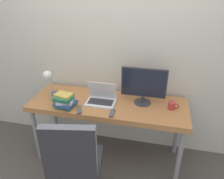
# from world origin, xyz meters

# --- Properties ---
(ground_plane) EXTENTS (12.00, 12.00, 0.00)m
(ground_plane) POSITION_xyz_m (0.00, 0.00, 0.00)
(ground_plane) COLOR #514C47
(wall_back) EXTENTS (8.00, 0.05, 2.60)m
(wall_back) POSITION_xyz_m (0.00, 0.67, 1.30)
(wall_back) COLOR beige
(wall_back) RESTS_ON ground_plane
(desk) EXTENTS (1.73, 0.60, 0.76)m
(desk) POSITION_xyz_m (0.00, 0.30, 0.70)
(desk) COLOR #B77542
(desk) RESTS_ON ground_plane
(laptop) EXTENTS (0.32, 0.22, 0.23)m
(laptop) POSITION_xyz_m (-0.07, 0.29, 0.81)
(laptop) COLOR silver
(laptop) RESTS_ON desk
(monitor) EXTENTS (0.48, 0.18, 0.40)m
(monitor) POSITION_xyz_m (0.37, 0.38, 0.98)
(monitor) COLOR #333338
(monitor) RESTS_ON desk
(desk_lamp) EXTENTS (0.13, 0.24, 0.35)m
(desk_lamp) POSITION_xyz_m (-0.65, 0.25, 0.99)
(desk_lamp) COLOR #4C4C51
(desk_lamp) RESTS_ON desk
(office_chair) EXTENTS (0.61, 0.61, 1.03)m
(office_chair) POSITION_xyz_m (-0.12, -0.44, 0.56)
(office_chair) COLOR black
(office_chair) RESTS_ON ground_plane
(book_stack) EXTENTS (0.23, 0.22, 0.14)m
(book_stack) POSITION_xyz_m (-0.42, 0.12, 0.83)
(book_stack) COLOR #286B47
(book_stack) RESTS_ON desk
(tv_remote) EXTENTS (0.09, 0.15, 0.02)m
(tv_remote) POSITION_xyz_m (-0.25, 0.07, 0.77)
(tv_remote) COLOR #4C4C51
(tv_remote) RESTS_ON desk
(media_remote) EXTENTS (0.05, 0.14, 0.02)m
(media_remote) POSITION_xyz_m (0.10, 0.09, 0.77)
(media_remote) COLOR #4C4C51
(media_remote) RESTS_ON desk
(mug) EXTENTS (0.11, 0.07, 0.08)m
(mug) POSITION_xyz_m (0.68, 0.32, 0.81)
(mug) COLOR #B23833
(mug) RESTS_ON desk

